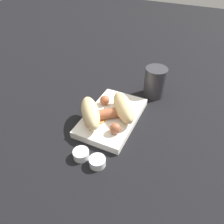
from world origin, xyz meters
TOP-DOWN VIEW (x-y plane):
  - ground_plane at (0.00, 0.00)m, footprint 3.00×3.00m
  - food_tray at (0.00, 0.00)m, footprint 0.25×0.15m
  - bread_roll at (0.02, -0.01)m, footprint 0.21×0.21m
  - sausage at (0.01, -0.00)m, footprint 0.14×0.13m
  - pickled_veggies at (0.05, -0.03)m, footprint 0.06×0.06m
  - condiment_cup_near at (0.17, -0.01)m, footprint 0.04×0.04m
  - condiment_cup_far at (0.17, 0.04)m, footprint 0.04×0.04m
  - drink_glass at (-0.19, 0.08)m, footprint 0.08×0.08m

SIDE VIEW (x-z plane):
  - ground_plane at x=0.00m, z-range 0.00..0.00m
  - condiment_cup_near at x=0.17m, z-range 0.00..0.02m
  - condiment_cup_far at x=0.17m, z-range 0.00..0.02m
  - food_tray at x=0.00m, z-range 0.00..0.02m
  - pickled_veggies at x=0.05m, z-range 0.02..0.03m
  - sausage at x=0.01m, z-range 0.02..0.05m
  - bread_roll at x=0.02m, z-range 0.02..0.08m
  - drink_glass at x=-0.19m, z-range 0.00..0.11m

